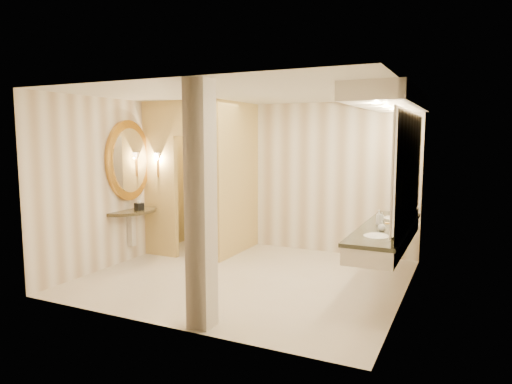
# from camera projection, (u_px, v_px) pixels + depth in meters

# --- Properties ---
(floor) EXTENTS (4.50, 4.50, 0.00)m
(floor) POSITION_uv_depth(u_px,v_px,m) (247.00, 277.00, 6.84)
(floor) COLOR silver
(floor) RESTS_ON ground
(ceiling) EXTENTS (4.50, 4.50, 0.00)m
(ceiling) POSITION_uv_depth(u_px,v_px,m) (246.00, 94.00, 6.52)
(ceiling) COLOR silver
(ceiling) RESTS_ON wall_back
(wall_back) EXTENTS (4.50, 0.02, 2.70)m
(wall_back) POSITION_uv_depth(u_px,v_px,m) (294.00, 177.00, 8.48)
(wall_back) COLOR white
(wall_back) RESTS_ON floor
(wall_front) EXTENTS (4.50, 0.02, 2.70)m
(wall_front) POSITION_uv_depth(u_px,v_px,m) (163.00, 206.00, 4.89)
(wall_front) COLOR white
(wall_front) RESTS_ON floor
(wall_left) EXTENTS (0.02, 4.00, 2.70)m
(wall_left) POSITION_uv_depth(u_px,v_px,m) (126.00, 181.00, 7.64)
(wall_left) COLOR white
(wall_left) RESTS_ON floor
(wall_right) EXTENTS (0.02, 4.00, 2.70)m
(wall_right) POSITION_uv_depth(u_px,v_px,m) (406.00, 196.00, 5.73)
(wall_right) COLOR white
(wall_right) RESTS_ON floor
(toilet_closet) EXTENTS (1.50, 1.55, 2.70)m
(toilet_closet) POSITION_uv_depth(u_px,v_px,m) (213.00, 177.00, 8.02)
(toilet_closet) COLOR #EAC97A
(toilet_closet) RESTS_ON floor
(wall_sconce) EXTENTS (0.14, 0.14, 0.42)m
(wall_sconce) POSITION_uv_depth(u_px,v_px,m) (157.00, 158.00, 7.84)
(wall_sconce) COLOR #B48039
(wall_sconce) RESTS_ON toilet_closet
(vanity) EXTENTS (0.75, 2.75, 2.09)m
(vanity) POSITION_uv_depth(u_px,v_px,m) (390.00, 171.00, 6.17)
(vanity) COLOR beige
(vanity) RESTS_ON floor
(console_shelf) EXTENTS (1.03, 1.03, 1.96)m
(console_shelf) POSITION_uv_depth(u_px,v_px,m) (129.00, 182.00, 7.64)
(console_shelf) COLOR black
(console_shelf) RESTS_ON floor
(pillar) EXTENTS (0.26, 0.26, 2.70)m
(pillar) POSITION_uv_depth(u_px,v_px,m) (201.00, 206.00, 4.92)
(pillar) COLOR beige
(pillar) RESTS_ON floor
(tissue_box) EXTENTS (0.15, 0.15, 0.12)m
(tissue_box) POSITION_uv_depth(u_px,v_px,m) (139.00, 207.00, 7.60)
(tissue_box) COLOR black
(tissue_box) RESTS_ON console_shelf
(toilet) EXTENTS (0.57, 0.74, 0.66)m
(toilet) POSITION_uv_depth(u_px,v_px,m) (203.00, 225.00, 9.16)
(toilet) COLOR white
(toilet) RESTS_ON floor
(soap_bottle_a) EXTENTS (0.06, 0.06, 0.12)m
(soap_bottle_a) POSITION_uv_depth(u_px,v_px,m) (382.00, 216.00, 6.68)
(soap_bottle_a) COLOR beige
(soap_bottle_a) RESTS_ON vanity
(soap_bottle_b) EXTENTS (0.11, 0.11, 0.13)m
(soap_bottle_b) POSITION_uv_depth(u_px,v_px,m) (382.00, 226.00, 5.90)
(soap_bottle_b) COLOR silver
(soap_bottle_b) RESTS_ON vanity
(soap_bottle_c) EXTENTS (0.11, 0.11, 0.21)m
(soap_bottle_c) POSITION_uv_depth(u_px,v_px,m) (379.00, 217.00, 6.31)
(soap_bottle_c) COLOR #C6B28C
(soap_bottle_c) RESTS_ON vanity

